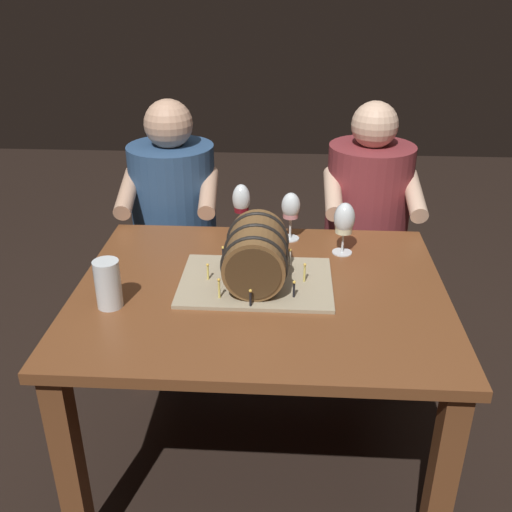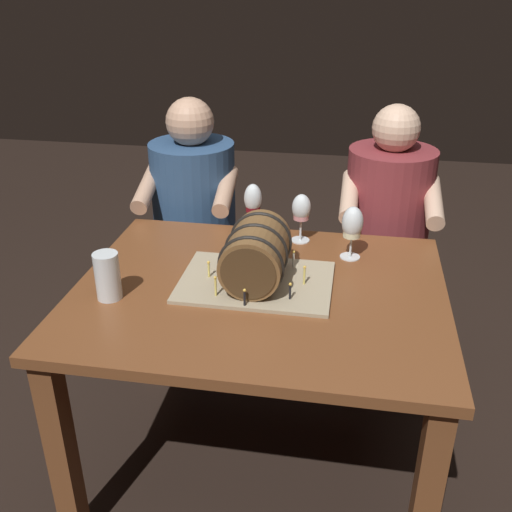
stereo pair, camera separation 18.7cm
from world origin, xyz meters
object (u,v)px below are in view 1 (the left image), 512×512
(wine_glass_white, at_px, (344,221))
(barrel_cake, at_px, (256,258))
(wine_glass_red, at_px, (241,201))
(beer_pint, at_px, (108,285))
(person_seated_left, at_px, (176,238))
(person_seated_right, at_px, (364,243))
(wine_glass_rose, at_px, (291,208))
(dining_table, at_px, (260,318))

(wine_glass_white, bearing_deg, barrel_cake, -140.38)
(wine_glass_red, distance_m, beer_pint, 0.66)
(barrel_cake, relative_size, person_seated_left, 0.42)
(wine_glass_white, height_order, person_seated_right, person_seated_right)
(wine_glass_rose, relative_size, person_seated_left, 0.16)
(dining_table, distance_m, person_seated_left, 0.86)
(dining_table, distance_m, barrel_cake, 0.21)
(dining_table, xyz_separation_m, beer_pint, (-0.45, -0.14, 0.19))
(wine_glass_white, distance_m, wine_glass_red, 0.40)
(barrel_cake, xyz_separation_m, person_seated_right, (0.44, 0.72, -0.28))
(barrel_cake, relative_size, person_seated_right, 0.41)
(person_seated_left, xyz_separation_m, person_seated_right, (0.85, -0.00, -0.00))
(dining_table, bearing_deg, person_seated_right, 60.58)
(beer_pint, xyz_separation_m, person_seated_left, (0.03, 0.89, -0.25))
(person_seated_right, bearing_deg, person_seated_left, 179.99)
(barrel_cake, bearing_deg, wine_glass_rose, 73.16)
(dining_table, relative_size, person_seated_right, 1.00)
(barrel_cake, relative_size, wine_glass_red, 2.44)
(barrel_cake, xyz_separation_m, wine_glass_red, (-0.08, 0.39, 0.04))
(wine_glass_rose, bearing_deg, beer_pint, -136.11)
(wine_glass_red, relative_size, person_seated_left, 0.17)
(dining_table, bearing_deg, barrel_cake, 119.21)
(wine_glass_white, relative_size, beer_pint, 1.26)
(person_seated_left, relative_size, person_seated_right, 1.00)
(wine_glass_red, xyz_separation_m, person_seated_left, (-0.33, 0.34, -0.32))
(dining_table, distance_m, wine_glass_rose, 0.46)
(barrel_cake, bearing_deg, wine_glass_white, 39.62)
(beer_pint, bearing_deg, dining_table, 16.92)
(wine_glass_red, bearing_deg, wine_glass_rose, -9.37)
(beer_pint, bearing_deg, barrel_cake, 20.92)
(barrel_cake, height_order, wine_glass_white, barrel_cake)
(wine_glass_rose, height_order, beer_pint, wine_glass_rose)
(wine_glass_rose, xyz_separation_m, wine_glass_red, (-0.19, 0.03, 0.01))
(beer_pint, bearing_deg, person_seated_right, 45.47)
(dining_table, distance_m, wine_glass_white, 0.46)
(wine_glass_rose, relative_size, wine_glass_red, 0.91)
(person_seated_left, bearing_deg, dining_table, -60.60)
(barrel_cake, height_order, beer_pint, barrel_cake)
(wine_glass_red, distance_m, person_seated_left, 0.57)
(wine_glass_white, bearing_deg, wine_glass_red, 159.42)
(person_seated_right, bearing_deg, wine_glass_white, -106.76)
(barrel_cake, bearing_deg, beer_pint, -159.08)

